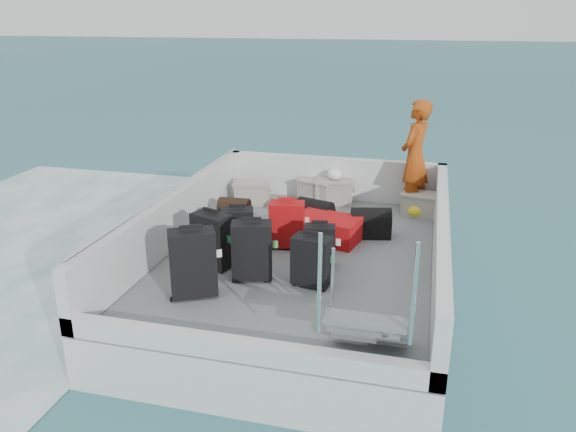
# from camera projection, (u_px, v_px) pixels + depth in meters

# --- Properties ---
(ground) EXTENTS (160.00, 160.00, 0.00)m
(ground) POSITION_uv_depth(u_px,v_px,m) (300.00, 296.00, 7.50)
(ground) COLOR #1A525C
(ground) RESTS_ON ground
(ferry_hull) EXTENTS (3.60, 5.00, 0.60)m
(ferry_hull) POSITION_uv_depth(u_px,v_px,m) (301.00, 276.00, 7.39)
(ferry_hull) COLOR silver
(ferry_hull) RESTS_ON ground
(deck) EXTENTS (3.30, 4.70, 0.02)m
(deck) POSITION_uv_depth(u_px,v_px,m) (301.00, 255.00, 7.29)
(deck) COLOR slate
(deck) RESTS_ON ferry_hull
(deck_fittings) EXTENTS (3.60, 5.00, 0.90)m
(deck_fittings) POSITION_uv_depth(u_px,v_px,m) (323.00, 239.00, 6.79)
(deck_fittings) COLOR silver
(deck_fittings) RESTS_ON deck
(suitcase_0) EXTENTS (0.57, 0.48, 0.77)m
(suitcase_0) POSITION_uv_depth(u_px,v_px,m) (193.00, 264.00, 6.08)
(suitcase_0) COLOR black
(suitcase_0) RESTS_ON deck
(suitcase_1) EXTENTS (0.52, 0.41, 0.69)m
(suitcase_1) POSITION_uv_depth(u_px,v_px,m) (212.00, 241.00, 6.80)
(suitcase_1) COLOR black
(suitcase_1) RESTS_ON deck
(suitcase_3) EXTENTS (0.52, 0.38, 0.70)m
(suitcase_3) POSITION_uv_depth(u_px,v_px,m) (252.00, 251.00, 6.48)
(suitcase_3) COLOR black
(suitcase_3) RESTS_ON deck
(suitcase_4) EXTENTS (0.47, 0.36, 0.61)m
(suitcase_4) POSITION_uv_depth(u_px,v_px,m) (238.00, 232.00, 7.19)
(suitcase_4) COLOR black
(suitcase_4) RESTS_ON deck
(suitcase_5) EXTENTS (0.49, 0.34, 0.62)m
(suitcase_5) POSITION_uv_depth(u_px,v_px,m) (287.00, 225.00, 7.40)
(suitcase_5) COLOR #A80C0E
(suitcase_5) RESTS_ON deck
(suitcase_6) EXTENTS (0.46, 0.32, 0.59)m
(suitcase_6) POSITION_uv_depth(u_px,v_px,m) (312.00, 262.00, 6.35)
(suitcase_6) COLOR black
(suitcase_6) RESTS_ON deck
(suitcase_7) EXTENTS (0.40, 0.27, 0.53)m
(suitcase_7) POSITION_uv_depth(u_px,v_px,m) (320.00, 246.00, 6.85)
(suitcase_7) COLOR black
(suitcase_7) RESTS_ON deck
(suitcase_8) EXTENTS (0.96, 0.74, 0.34)m
(suitcase_8) POSITION_uv_depth(u_px,v_px,m) (328.00, 229.00, 7.67)
(suitcase_8) COLOR #A80C0E
(suitcase_8) RESTS_ON deck
(duffel_0) EXTENTS (0.46, 0.31, 0.32)m
(duffel_0) POSITION_uv_depth(u_px,v_px,m) (235.00, 215.00, 8.23)
(duffel_0) COLOR black
(duffel_0) RESTS_ON deck
(duffel_1) EXTENTS (0.59, 0.44, 0.32)m
(duffel_1) POSITION_uv_depth(u_px,v_px,m) (315.00, 216.00, 8.16)
(duffel_1) COLOR black
(duffel_1) RESTS_ON deck
(duffel_2) EXTENTS (0.60, 0.41, 0.32)m
(duffel_2) POSITION_uv_depth(u_px,v_px,m) (371.00, 226.00, 7.81)
(duffel_2) COLOR black
(duffel_2) RESTS_ON deck
(crate_0) EXTENTS (0.64, 0.52, 0.34)m
(crate_0) POSITION_uv_depth(u_px,v_px,m) (252.00, 193.00, 9.19)
(crate_0) COLOR gray
(crate_0) RESTS_ON deck
(crate_1) EXTENTS (0.66, 0.56, 0.34)m
(crate_1) POSITION_uv_depth(u_px,v_px,m) (318.00, 191.00, 9.29)
(crate_1) COLOR gray
(crate_1) RESTS_ON deck
(crate_2) EXTENTS (0.65, 0.49, 0.36)m
(crate_2) POSITION_uv_depth(u_px,v_px,m) (334.00, 192.00, 9.22)
(crate_2) COLOR gray
(crate_2) RESTS_ON deck
(crate_3) EXTENTS (0.60, 0.48, 0.32)m
(crate_3) POSITION_uv_depth(u_px,v_px,m) (421.00, 205.00, 8.63)
(crate_3) COLOR gray
(crate_3) RESTS_ON deck
(yellow_bag) EXTENTS (0.28, 0.26, 0.22)m
(yellow_bag) POSITION_uv_depth(u_px,v_px,m) (416.00, 210.00, 8.58)
(yellow_bag) COLOR yellow
(yellow_bag) RESTS_ON deck
(white_bag) EXTENTS (0.24, 0.24, 0.18)m
(white_bag) POSITION_uv_depth(u_px,v_px,m) (335.00, 176.00, 9.13)
(white_bag) COLOR white
(white_bag) RESTS_ON crate_2
(passenger) EXTENTS (0.61, 0.75, 1.74)m
(passenger) POSITION_uv_depth(u_px,v_px,m) (415.00, 157.00, 8.59)
(passenger) COLOR #E35815
(passenger) RESTS_ON deck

